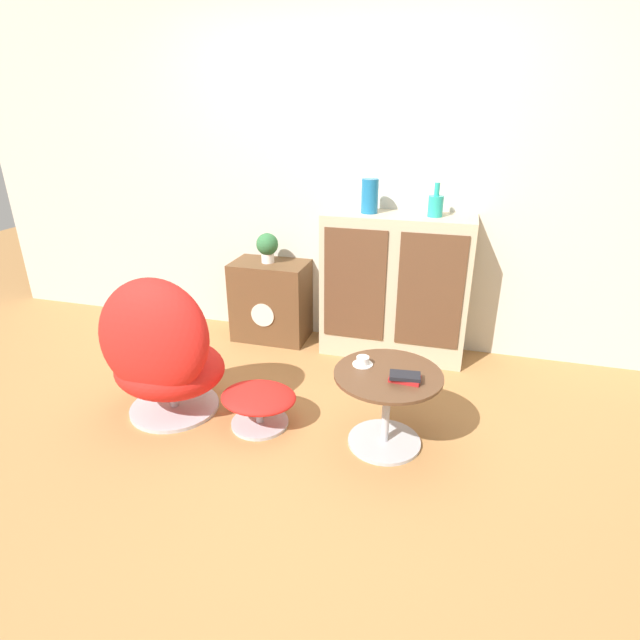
# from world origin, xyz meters

# --- Properties ---
(ground_plane) EXTENTS (12.00, 12.00, 0.00)m
(ground_plane) POSITION_xyz_m (0.00, 0.00, 0.00)
(ground_plane) COLOR #A87542
(wall_back) EXTENTS (6.40, 0.06, 2.60)m
(wall_back) POSITION_xyz_m (0.00, 1.62, 1.30)
(wall_back) COLOR beige
(wall_back) RESTS_ON ground_plane
(sideboard) EXTENTS (1.07, 0.39, 1.08)m
(sideboard) POSITION_xyz_m (0.44, 1.39, 0.54)
(sideboard) COLOR tan
(sideboard) RESTS_ON ground_plane
(tv_console) EXTENTS (0.60, 0.38, 0.64)m
(tv_console) POSITION_xyz_m (-0.55, 1.40, 0.32)
(tv_console) COLOR brown
(tv_console) RESTS_ON ground_plane
(egg_chair) EXTENTS (0.72, 0.66, 0.93)m
(egg_chair) POSITION_xyz_m (-0.76, 0.15, 0.42)
(egg_chair) COLOR #B7B7BC
(egg_chair) RESTS_ON ground_plane
(ottoman) EXTENTS (0.45, 0.39, 0.23)m
(ottoman) POSITION_xyz_m (-0.18, 0.21, 0.16)
(ottoman) COLOR #B7B7BC
(ottoman) RESTS_ON ground_plane
(coffee_table) EXTENTS (0.59, 0.59, 0.46)m
(coffee_table) POSITION_xyz_m (0.58, 0.23, 0.29)
(coffee_table) COLOR #B7B7BC
(coffee_table) RESTS_ON ground_plane
(vase_leftmost) EXTENTS (0.12, 0.12, 0.24)m
(vase_leftmost) POSITION_xyz_m (0.23, 1.40, 1.19)
(vase_leftmost) COLOR #196699
(vase_leftmost) RESTS_ON sideboard
(vase_inner_left) EXTENTS (0.10, 0.10, 0.23)m
(vase_inner_left) POSITION_xyz_m (0.68, 1.40, 1.15)
(vase_inner_left) COLOR teal
(vase_inner_left) RESTS_ON sideboard
(potted_plant) EXTENTS (0.17, 0.17, 0.23)m
(potted_plant) POSITION_xyz_m (-0.57, 1.40, 0.78)
(potted_plant) COLOR silver
(potted_plant) RESTS_ON tv_console
(teacup) EXTENTS (0.11, 0.11, 0.05)m
(teacup) POSITION_xyz_m (0.43, 0.29, 0.47)
(teacup) COLOR white
(teacup) RESTS_ON coffee_table
(book_stack) EXTENTS (0.17, 0.11, 0.04)m
(book_stack) POSITION_xyz_m (0.67, 0.17, 0.48)
(book_stack) COLOR red
(book_stack) RESTS_ON coffee_table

